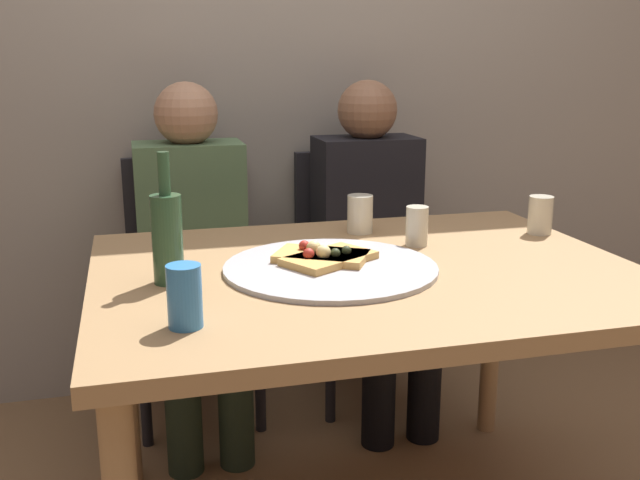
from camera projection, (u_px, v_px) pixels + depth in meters
back_wall at (273, 41)px, 2.65m from camera, size 6.00×0.10×2.60m
dining_table at (367, 299)px, 1.77m from camera, size 1.30×1.00×0.75m
pizza_tray at (331, 268)px, 1.72m from camera, size 0.51×0.51×0.01m
pizza_slice_last at (328, 258)px, 1.74m from camera, size 0.26×0.22×0.05m
pizza_slice_extra at (321, 255)px, 1.76m from camera, size 0.26×0.22×0.05m
wine_bottle at (167, 236)px, 1.60m from camera, size 0.07×0.07×0.30m
tumbler_near at (540, 215)px, 2.06m from camera, size 0.07×0.07×0.11m
tumbler_far at (417, 226)px, 1.93m from camera, size 0.06×0.06×0.11m
wine_glass at (360, 214)px, 2.07m from camera, size 0.07×0.07×0.11m
soda_can at (185, 296)px, 1.35m from camera, size 0.07×0.07×0.12m
chair_left at (192, 269)px, 2.56m from camera, size 0.44×0.44×0.90m
chair_right at (360, 257)px, 2.72m from camera, size 0.44×0.44×0.90m
guest_in_sweater at (194, 245)px, 2.39m from camera, size 0.36×0.56×1.17m
guest_in_beanie at (374, 233)px, 2.54m from camera, size 0.36×0.56×1.17m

